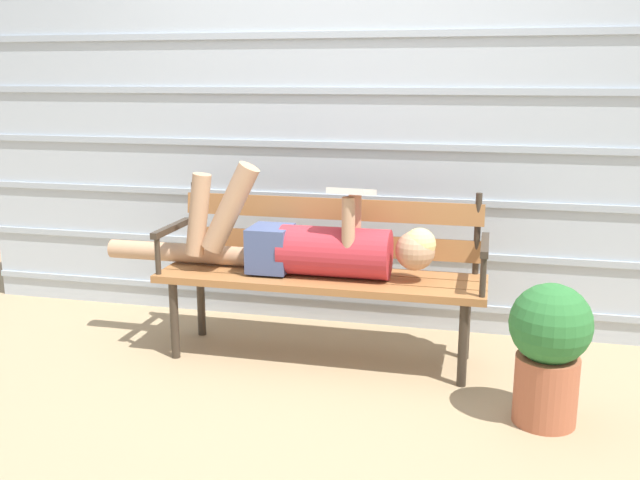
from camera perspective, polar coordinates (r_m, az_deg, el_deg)
name	(u,v)px	position (r m, az deg, el deg)	size (l,w,h in m)	color
ground_plane	(315,366)	(3.57, -0.42, -10.10)	(12.00, 12.00, 0.00)	tan
house_siding	(345,118)	(3.96, 2.03, 9.80)	(4.55, 0.08, 2.36)	#B2BCC6
park_bench	(323,264)	(3.57, 0.25, -1.92)	(1.63, 0.45, 0.85)	#9E6638
reclining_person	(306,244)	(3.50, -1.15, -0.33)	(1.74, 0.27, 0.57)	#B72D38
potted_plant	(549,347)	(3.05, 17.96, -8.19)	(0.33, 0.33, 0.60)	#AD5B3D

